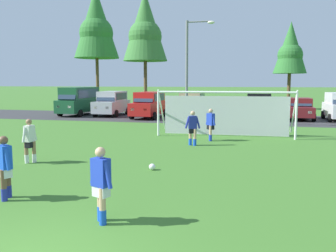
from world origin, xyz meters
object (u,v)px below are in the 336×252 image
object	(u,v)px
soccer_goal	(225,113)
parked_car_slot_far_right	(300,109)
parked_car_slot_center_left	(149,105)
parked_car_slot_right	(258,105)
player_midfield_center	(101,185)
player_winger_right	(211,125)
parked_car_slot_far_left	(79,100)
parked_car_slot_center	(192,104)
parked_car_slot_left	(112,103)
player_striker_near	(193,128)
street_lamp	(189,72)
player_winger_left	(5,168)
soccer_ball	(152,167)
player_defender_far	(30,141)
parked_car_slot_center_right	(222,109)

from	to	relation	value
soccer_goal	parked_car_slot_far_right	size ratio (longest dim) A/B	1.77
parked_car_slot_center_left	parked_car_slot_right	size ratio (longest dim) A/B	1.01
player_midfield_center	player_winger_right	distance (m)	11.28
parked_car_slot_far_left	parked_car_slot_center	world-z (taller)	parked_car_slot_far_left
parked_car_slot_left	parked_car_slot_center_left	xyz separation A→B (m)	(3.80, -1.20, 0.00)
player_striker_near	street_lamp	bearing A→B (deg)	101.15
player_winger_right	street_lamp	xyz separation A→B (m)	(-2.14, 5.89, 2.83)
parked_car_slot_center_left	parked_car_slot_right	world-z (taller)	same
player_winger_left	parked_car_slot_far_right	world-z (taller)	parked_car_slot_far_right
soccer_goal	parked_car_slot_far_left	bearing A→B (deg)	145.63
parked_car_slot_left	soccer_ball	bearing A→B (deg)	-64.01
player_midfield_center	player_winger_left	distance (m)	3.13
player_striker_near	street_lamp	distance (m)	8.12
player_midfield_center	parked_car_slot_right	xyz separation A→B (m)	(3.57, 22.70, 0.29)
soccer_ball	player_defender_far	xyz separation A→B (m)	(-4.70, 0.01, 0.71)
player_striker_near	parked_car_slot_left	world-z (taller)	parked_car_slot_left
player_winger_right	street_lamp	bearing A→B (deg)	109.94
soccer_ball	parked_car_slot_left	xyz separation A→B (m)	(-8.91, 18.27, 1.00)
parked_car_slot_left	parked_car_slot_right	xyz separation A→B (m)	(12.67, -0.21, 0.00)
street_lamp	player_striker_near	bearing A→B (deg)	-78.85
parked_car_slot_left	soccer_goal	bearing A→B (deg)	-42.14
parked_car_slot_far_right	parked_car_slot_far_left	bearing A→B (deg)	-178.26
parked_car_slot_far_left	parked_car_slot_center	xyz separation A→B (m)	(10.23, 0.58, -0.23)
soccer_ball	player_defender_far	distance (m)	4.75
parked_car_slot_center_left	parked_car_slot_center_right	size ratio (longest dim) A/B	1.12
parked_car_slot_far_left	parked_car_slot_center_left	distance (m)	6.91
parked_car_slot_center_right	parked_car_slot_right	size ratio (longest dim) A/B	0.91
parked_car_slot_left	parked_car_slot_center	bearing A→B (deg)	2.33
parked_car_slot_far_right	player_striker_near	bearing A→B (deg)	-115.36
player_striker_near	soccer_ball	bearing A→B (deg)	-96.41
soccer_ball	street_lamp	size ratio (longest dim) A/B	0.03
player_defender_far	parked_car_slot_far_left	bearing A→B (deg)	111.98
player_winger_left	soccer_ball	bearing A→B (deg)	53.44
player_winger_left	soccer_goal	bearing A→B (deg)	69.46
player_winger_left	player_winger_right	distance (m)	11.13
player_winger_right	parked_car_slot_center_left	xyz separation A→B (m)	(-6.34, 10.49, 0.29)
parked_car_slot_far_right	soccer_goal	bearing A→B (deg)	-117.33
player_defender_far	parked_car_slot_center	xyz separation A→B (m)	(2.98, 18.55, 0.29)
parked_car_slot_far_left	street_lamp	distance (m)	12.55
player_winger_right	parked_car_slot_far_right	distance (m)	13.28
player_defender_far	street_lamp	world-z (taller)	street_lamp
player_winger_left	parked_car_slot_center	size ratio (longest dim) A/B	0.36
soccer_ball	soccer_goal	bearing A→B (deg)	78.00
parked_car_slot_left	street_lamp	bearing A→B (deg)	-35.90
soccer_goal	player_winger_right	xyz separation A→B (m)	(-0.59, -1.98, -0.47)
player_winger_right	parked_car_slot_far_right	size ratio (longest dim) A/B	0.39
parked_car_slot_center_left	parked_car_slot_right	xyz separation A→B (m)	(8.87, 0.98, 0.00)
parked_car_slot_center_right	parked_car_slot_far_right	distance (m)	6.23
street_lamp	player_winger_right	bearing A→B (deg)	-70.06
player_striker_near	parked_car_slot_center_right	world-z (taller)	parked_car_slot_center_right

